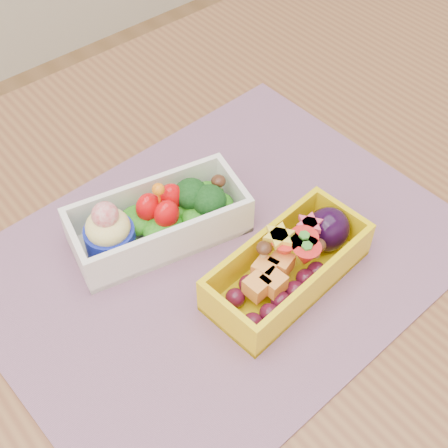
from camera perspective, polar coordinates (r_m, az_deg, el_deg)
table at (r=0.69m, az=1.98°, el=-8.62°), size 1.20×0.80×0.75m
placemat at (r=0.61m, az=-0.24°, el=-2.96°), size 0.47×0.37×0.00m
bento_white at (r=0.62m, az=-6.12°, el=0.37°), size 0.19×0.11×0.07m
bento_yellow at (r=0.58m, az=6.17°, el=-3.65°), size 0.17×0.09×0.06m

